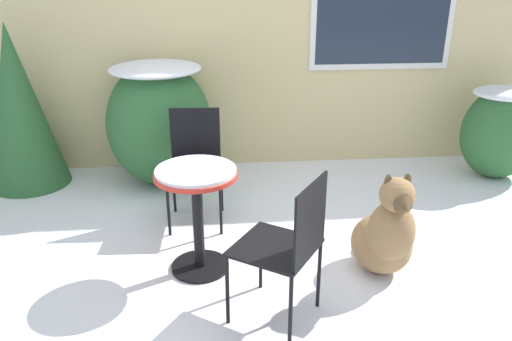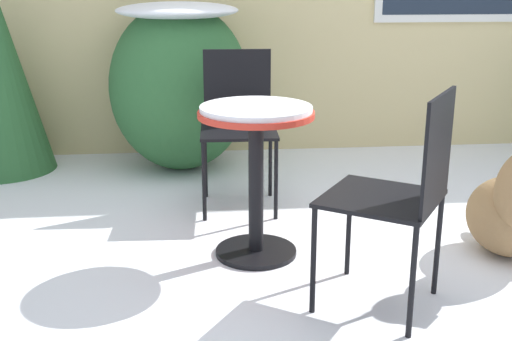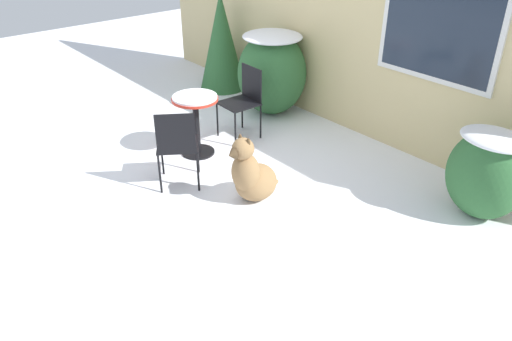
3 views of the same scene
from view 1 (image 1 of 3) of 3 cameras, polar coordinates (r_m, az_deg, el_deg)
The scene contains 9 objects.
ground_plane at distance 3.69m, azimuth 0.82°, elevation -11.51°, with size 16.00×16.00×0.00m, color white.
house_wall at distance 5.29m, azimuth -0.38°, elevation 15.73°, with size 8.00×0.10×2.83m.
shrub_left at distance 5.00m, azimuth -11.00°, elevation 5.58°, with size 1.02×1.01×1.22m.
shrub_middle at distance 5.66m, azimuth 26.26°, elevation 4.19°, with size 0.81×0.65×0.95m.
evergreen_bush at distance 5.34m, azimuth -25.47°, elevation 6.56°, with size 0.76×0.76×1.60m.
patio_table at distance 3.48m, azimuth -6.77°, elevation -3.05°, with size 0.58×0.58×0.79m.
patio_chair_near_table at distance 4.22m, azimuth -6.97°, elevation 1.18°, with size 0.48×0.48×0.96m.
patio_chair_far_side at distance 2.97m, azimuth 3.61°, elevation -8.27°, with size 0.64×0.64×0.96m.
dog at distance 3.64m, azimuth 14.57°, elevation -7.22°, with size 0.44×0.70×0.82m.
Camera 1 is at (-0.32, -3.05, 2.06)m, focal length 35.00 mm.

